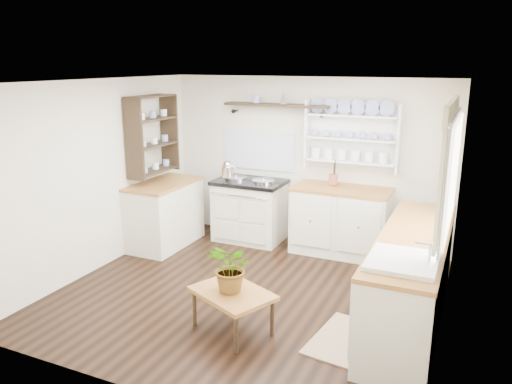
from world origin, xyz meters
TOP-DOWN VIEW (x-y plane):
  - floor at (0.00, 0.00)m, footprint 4.00×3.80m
  - wall_back at (0.00, 1.90)m, footprint 4.00×0.02m
  - wall_right at (2.00, 0.00)m, footprint 0.02×3.80m
  - wall_left at (-2.00, 0.00)m, footprint 0.02×3.80m
  - ceiling at (0.00, 0.00)m, footprint 4.00×3.80m
  - window at (1.95, 0.15)m, footprint 0.08×1.55m
  - aga_cooker at (-0.72, 1.57)m, footprint 0.98×0.68m
  - back_cabinets at (0.60, 1.60)m, footprint 1.27×0.63m
  - right_cabinets at (1.70, 0.10)m, footprint 0.62×2.43m
  - belfast_sink at (1.70, -0.65)m, footprint 0.55×0.60m
  - left_cabinets at (-1.70, 0.90)m, footprint 0.62×1.13m
  - plate_rack at (0.65, 1.86)m, footprint 1.20×0.22m
  - high_shelf at (-0.40, 1.78)m, footprint 1.50×0.29m
  - left_shelving at (-1.84, 0.90)m, footprint 0.28×0.80m
  - kettle at (-1.00, 1.45)m, footprint 0.18×0.18m
  - utensil_crock at (0.46, 1.68)m, footprint 0.12×0.12m
  - center_table at (0.20, -0.78)m, footprint 0.90×0.79m
  - potted_plant at (0.20, -0.78)m, footprint 0.55×0.52m
  - floor_rug at (1.24, -0.51)m, footprint 0.66×0.91m

SIDE VIEW (x-z plane):
  - floor at x=0.00m, z-range -0.01..0.01m
  - floor_rug at x=1.24m, z-range 0.00..0.02m
  - center_table at x=0.20m, z-range 0.16..0.56m
  - aga_cooker at x=-0.72m, z-range -0.01..0.90m
  - right_cabinets at x=1.70m, z-range 0.01..0.91m
  - left_cabinets at x=-1.70m, z-range 0.01..0.91m
  - back_cabinets at x=0.60m, z-range 0.01..0.91m
  - potted_plant at x=0.20m, z-range 0.40..0.88m
  - belfast_sink at x=1.70m, z-range 0.58..1.03m
  - utensil_crock at x=0.46m, z-range 0.91..1.05m
  - kettle at x=-1.00m, z-range 0.93..1.15m
  - wall_back at x=0.00m, z-range 0.00..2.30m
  - wall_right at x=2.00m, z-range 0.00..2.30m
  - wall_left at x=-2.00m, z-range 0.00..2.30m
  - left_shelving at x=-1.84m, z-range 1.02..2.08m
  - plate_rack at x=0.65m, z-range 1.11..2.01m
  - window at x=1.95m, z-range 0.95..2.17m
  - high_shelf at x=-0.40m, z-range 1.83..1.99m
  - ceiling at x=0.00m, z-range 2.29..2.30m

